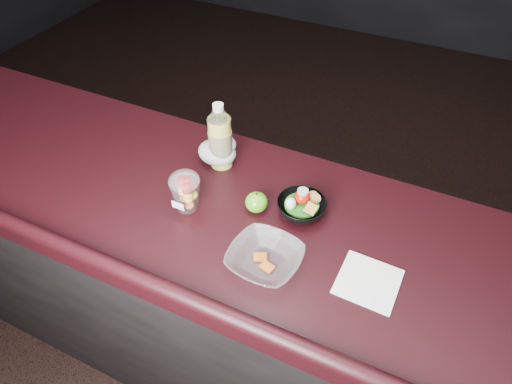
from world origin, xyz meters
TOP-DOWN VIEW (x-y plane):
  - counter at (0.00, 0.30)m, footprint 4.06×0.71m
  - lemonade_bottle at (-0.18, 0.48)m, footprint 0.08×0.08m
  - fruit_cup at (-0.18, 0.25)m, footprint 0.10×0.10m
  - green_apple at (0.02, 0.33)m, footprint 0.07×0.07m
  - plastic_bag at (-0.20, 0.49)m, footprint 0.14×0.11m
  - snack_bowl at (0.15, 0.38)m, footprint 0.20×0.20m
  - takeout_bowl at (0.14, 0.15)m, footprint 0.22×0.22m
  - paper_napkin at (0.41, 0.21)m, footprint 0.16×0.16m

SIDE VIEW (x-z plane):
  - counter at x=0.00m, z-range 0.00..1.02m
  - paper_napkin at x=0.41m, z-range 1.02..1.02m
  - takeout_bowl at x=0.14m, z-range 1.02..1.07m
  - snack_bowl at x=0.15m, z-range 1.01..1.09m
  - green_apple at x=0.02m, z-range 1.02..1.09m
  - plastic_bag at x=-0.20m, z-range 1.01..1.11m
  - fruit_cup at x=-0.18m, z-range 1.02..1.16m
  - lemonade_bottle at x=-0.18m, z-range 1.00..1.24m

